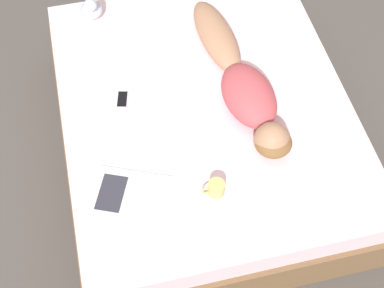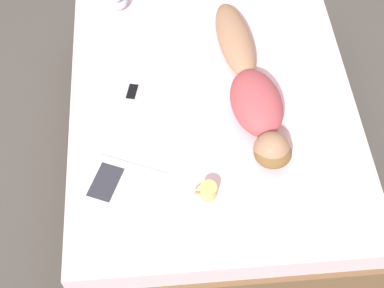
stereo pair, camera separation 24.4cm
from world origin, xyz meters
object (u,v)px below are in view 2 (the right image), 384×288
at_px(open_magazine, 123,187).
at_px(person, 252,90).
at_px(coffee_mug, 208,191).
at_px(cell_phone, 132,92).

bearing_deg(open_magazine, person, -121.98).
height_order(person, coffee_mug, person).
xyz_separation_m(open_magazine, coffee_mug, (-0.46, 0.08, 0.04)).
distance_m(person, open_magazine, 0.97).
relative_size(open_magazine, cell_phone, 3.34).
relative_size(open_magazine, coffee_mug, 3.95).
bearing_deg(person, coffee_mug, 56.66).
bearing_deg(cell_phone, person, -175.39).
height_order(coffee_mug, cell_phone, coffee_mug).
xyz_separation_m(person, coffee_mug, (0.33, 0.63, -0.05)).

